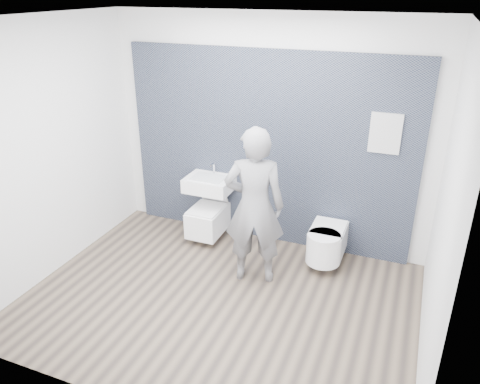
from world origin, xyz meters
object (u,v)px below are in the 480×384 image
at_px(toilet_rounded, 326,243).
at_px(visitor, 254,207).
at_px(washbasin, 209,184).
at_px(toilet_square, 208,218).

relative_size(toilet_rounded, visitor, 0.38).
bearing_deg(washbasin, toilet_square, -90.00).
distance_m(washbasin, visitor, 1.11).
height_order(toilet_rounded, visitor, visitor).
height_order(washbasin, visitor, visitor).
xyz_separation_m(washbasin, toilet_rounded, (1.56, -0.12, -0.46)).
relative_size(washbasin, visitor, 0.33).
bearing_deg(visitor, toilet_square, -51.94).
bearing_deg(toilet_square, toilet_rounded, -2.08).
bearing_deg(toilet_rounded, washbasin, 175.48).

